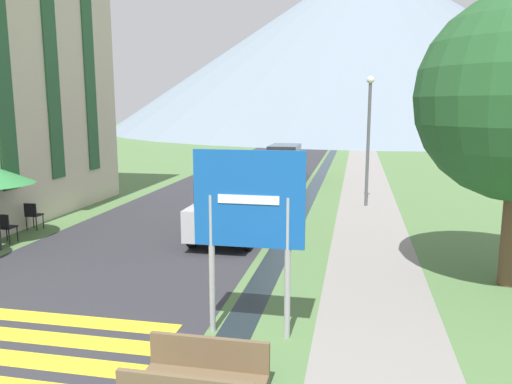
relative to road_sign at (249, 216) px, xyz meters
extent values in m
plane|color=#517542|center=(-1.44, 15.58, -2.04)|extent=(160.00, 160.00, 0.00)
cube|color=#2D2D33|center=(-3.94, 25.58, -2.03)|extent=(6.40, 60.00, 0.01)
cube|color=gray|center=(2.16, 25.58, -2.03)|extent=(2.20, 60.00, 0.01)
cube|color=black|center=(-0.24, 25.58, -2.03)|extent=(0.60, 60.00, 0.00)
cube|color=yellow|center=(-3.94, -0.80, -2.03)|extent=(5.44, 0.44, 0.01)
cube|color=yellow|center=(-3.94, -0.10, -2.03)|extent=(5.44, 0.44, 0.01)
cone|color=slate|center=(2.81, 75.00, 11.17)|extent=(79.88, 79.88, 26.41)
cube|color=#285633|center=(-8.30, 5.18, 3.30)|extent=(0.06, 0.70, 8.01)
cube|color=#285633|center=(-8.30, 7.58, 3.30)|extent=(0.06, 0.70, 8.01)
cube|color=#285633|center=(-8.30, 9.99, 3.30)|extent=(0.06, 0.70, 8.01)
cylinder|color=#9E9EA3|center=(-0.63, 0.02, -0.85)|extent=(0.10, 0.10, 2.36)
cylinder|color=#9E9EA3|center=(0.63, 0.02, -0.85)|extent=(0.10, 0.10, 2.36)
cube|color=#1451AD|center=(0.00, 0.00, 0.28)|extent=(1.82, 0.05, 1.58)
cube|color=white|center=(0.00, -0.03, 0.28)|extent=(1.00, 0.02, 0.14)
cube|color=brown|center=(-0.24, -1.50, -1.61)|extent=(1.70, 0.08, 0.45)
cube|color=#B2B2B7|center=(-1.84, 6.03, -1.32)|extent=(1.64, 3.93, 0.84)
cube|color=#23282D|center=(-1.84, 5.84, -0.56)|extent=(1.39, 2.16, 0.68)
cylinder|color=black|center=(-2.62, 7.25, -1.74)|extent=(0.18, 0.60, 0.60)
cylinder|color=black|center=(-1.06, 7.25, -1.74)|extent=(0.18, 0.60, 0.60)
cylinder|color=black|center=(-2.62, 4.82, -1.74)|extent=(0.18, 0.60, 0.60)
cylinder|color=black|center=(-1.06, 4.82, -1.74)|extent=(0.18, 0.60, 0.60)
cube|color=black|center=(-1.90, 17.46, -1.32)|extent=(1.67, 4.41, 0.84)
cube|color=#23282D|center=(-1.90, 17.24, -0.56)|extent=(1.42, 2.43, 0.68)
cylinder|color=black|center=(-2.70, 18.83, -1.74)|extent=(0.18, 0.60, 0.60)
cylinder|color=black|center=(-1.11, 18.83, -1.74)|extent=(0.18, 0.60, 0.60)
cylinder|color=black|center=(-2.70, 16.10, -1.74)|extent=(0.18, 0.60, 0.60)
cylinder|color=black|center=(-1.11, 16.10, -1.74)|extent=(0.18, 0.60, 0.60)
cube|color=black|center=(-8.02, 5.72, -1.59)|extent=(0.40, 0.40, 0.04)
cube|color=black|center=(-8.02, 5.54, -1.39)|extent=(0.40, 0.04, 0.40)
cylinder|color=black|center=(-8.19, 5.89, -1.81)|extent=(0.03, 0.03, 0.45)
cylinder|color=black|center=(-7.85, 5.89, -1.81)|extent=(0.03, 0.03, 0.45)
cylinder|color=black|center=(-8.19, 5.55, -1.81)|extent=(0.03, 0.03, 0.45)
cylinder|color=black|center=(-7.85, 5.55, -1.81)|extent=(0.03, 0.03, 0.45)
cube|color=black|center=(-7.78, 4.18, -1.59)|extent=(0.40, 0.40, 0.04)
cube|color=black|center=(-7.78, 4.00, -1.39)|extent=(0.40, 0.04, 0.40)
cylinder|color=black|center=(-7.95, 4.35, -1.81)|extent=(0.03, 0.03, 0.45)
cylinder|color=black|center=(-7.61, 4.35, -1.81)|extent=(0.03, 0.03, 0.45)
cylinder|color=black|center=(-7.61, 4.01, -1.81)|extent=(0.03, 0.03, 0.45)
cylinder|color=#515156|center=(2.07, 11.50, 0.26)|extent=(0.12, 0.12, 4.58)
sphere|color=silver|center=(2.07, 11.50, 2.67)|extent=(0.28, 0.28, 0.28)
cylinder|color=brown|center=(4.89, 3.40, -0.96)|extent=(0.36, 0.36, 2.15)
camera|label=1|loc=(1.67, -7.64, 1.76)|focal=35.00mm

